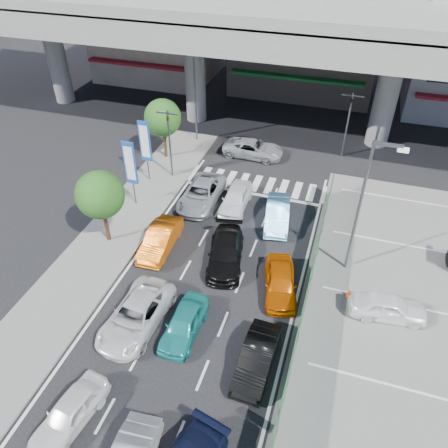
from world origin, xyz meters
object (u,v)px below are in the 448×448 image
(taxi_teal_mid, at_px, (184,324))
(hatch_black_mid_right, at_px, (257,359))
(street_lamp_left, at_px, (197,85))
(tree_far, at_px, (163,118))
(wagon_silver_front_left, at_px, (201,194))
(crossing_wagon_silver, at_px, (253,149))
(signboard_far, at_px, (145,143))
(street_lamp_right, at_px, (365,199))
(traffic_light_left, at_px, (169,128))
(sedan_white_mid_left, at_px, (136,315))
(signboard_near, at_px, (130,165))
(traffic_cone, at_px, (349,292))
(taxi_orange_right, at_px, (280,282))
(sedan_black_mid, at_px, (226,253))
(sedan_white_front_mid, at_px, (236,199))
(van_white_back_left, at_px, (70,413))
(kei_truck_front_right, at_px, (277,214))
(tree_near, at_px, (100,195))
(parked_sedan_white, at_px, (388,307))
(traffic_light_right, at_px, (350,109))
(taxi_orange_left, at_px, (160,239))

(taxi_teal_mid, distance_m, hatch_black_mid_right, 3.91)
(street_lamp_left, bearing_deg, tree_far, -112.84)
(tree_far, bearing_deg, wagon_silver_front_left, -45.85)
(taxi_teal_mid, distance_m, crossing_wagon_silver, 17.89)
(signboard_far, bearing_deg, street_lamp_right, -18.68)
(traffic_light_left, relative_size, street_lamp_right, 0.65)
(sedan_white_mid_left, distance_m, taxi_teal_mid, 2.41)
(street_lamp_right, bearing_deg, signboard_far, 161.32)
(signboard_near, relative_size, traffic_cone, 7.41)
(signboard_near, xyz_separation_m, taxi_orange_right, (11.01, -4.95, -2.37))
(street_lamp_right, xyz_separation_m, traffic_cone, (0.19, -2.30, -4.39))
(signboard_far, bearing_deg, sedan_black_mid, -39.79)
(signboard_near, relative_size, sedan_white_front_mid, 1.16)
(traffic_cone, bearing_deg, street_lamp_left, 133.75)
(street_lamp_right, height_order, sedan_black_mid, street_lamp_right)
(signboard_far, relative_size, van_white_back_left, 1.28)
(street_lamp_left, height_order, wagon_silver_front_left, street_lamp_left)
(traffic_light_left, relative_size, wagon_silver_front_left, 1.05)
(signboard_far, height_order, kei_truck_front_right, signboard_far)
(tree_near, relative_size, taxi_orange_right, 1.19)
(parked_sedan_white, bearing_deg, signboard_near, 66.10)
(traffic_light_right, distance_m, hatch_black_mid_right, 21.21)
(hatch_black_mid_right, distance_m, kei_truck_front_right, 10.87)
(signboard_far, xyz_separation_m, traffic_cone, (14.96, -7.30, -2.69))
(kei_truck_front_right, bearing_deg, street_lamp_right, -40.41)
(street_lamp_right, bearing_deg, taxi_orange_right, -138.69)
(tree_near, xyz_separation_m, crossing_wagon_silver, (5.72, 12.81, -2.73))
(crossing_wagon_silver, height_order, traffic_cone, crossing_wagon_silver)
(street_lamp_right, height_order, van_white_back_left, street_lamp_right)
(sedan_white_mid_left, distance_m, traffic_cone, 11.01)
(taxi_orange_left, bearing_deg, street_lamp_left, 98.75)
(street_lamp_left, height_order, van_white_back_left, street_lamp_left)
(van_white_back_left, bearing_deg, sedan_black_mid, 83.37)
(signboard_far, relative_size, wagon_silver_front_left, 0.95)
(street_lamp_right, xyz_separation_m, sedan_black_mid, (-6.82, -1.63, -4.09))
(tree_far, relative_size, van_white_back_left, 1.30)
(hatch_black_mid_right, height_order, taxi_orange_right, taxi_orange_right)
(street_lamp_right, bearing_deg, taxi_orange_left, -171.21)
(traffic_light_right, height_order, taxi_orange_right, traffic_light_right)
(signboard_far, xyz_separation_m, taxi_orange_left, (3.92, -6.67, -2.37))
(van_white_back_left, xyz_separation_m, taxi_orange_right, (6.55, 9.61, 0.06))
(sedan_white_mid_left, bearing_deg, signboard_far, 115.63)
(street_lamp_right, relative_size, crossing_wagon_silver, 1.68)
(sedan_black_mid, distance_m, wagon_silver_front_left, 6.19)
(street_lamp_right, distance_m, van_white_back_left, 16.54)
(street_lamp_right, relative_size, signboard_near, 1.70)
(tree_far, xyz_separation_m, traffic_cone, (15.16, -10.80, -3.01))
(traffic_light_right, height_order, van_white_back_left, traffic_light_right)
(traffic_cone, bearing_deg, wagon_silver_front_left, 150.51)
(tree_near, height_order, tree_far, same)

